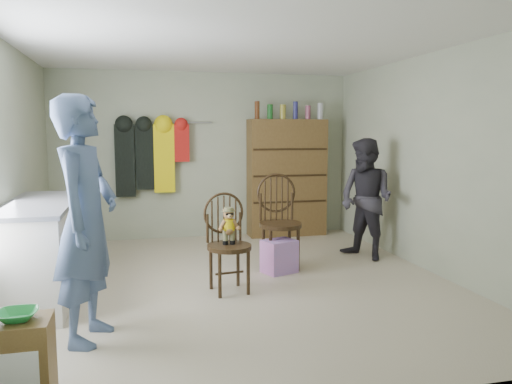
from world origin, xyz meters
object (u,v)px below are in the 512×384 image
object	(u,v)px
counter	(41,250)
dresser	(287,177)
chair_front	(228,236)
chair_far	(279,217)

from	to	relation	value
counter	dresser	distance (m)	3.96
counter	dresser	bearing A→B (deg)	35.69
counter	chair_front	world-z (taller)	chair_front
chair_far	dresser	distance (m)	1.91
chair_front	chair_far	distance (m)	1.07
counter	dresser	world-z (taller)	dresser
chair_far	dresser	xyz separation A→B (m)	(0.64, 1.78, 0.31)
chair_front	chair_far	world-z (taller)	chair_far
counter	chair_far	xyz separation A→B (m)	(2.56, 0.52, 0.13)
chair_far	dresser	size ratio (longest dim) A/B	0.54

